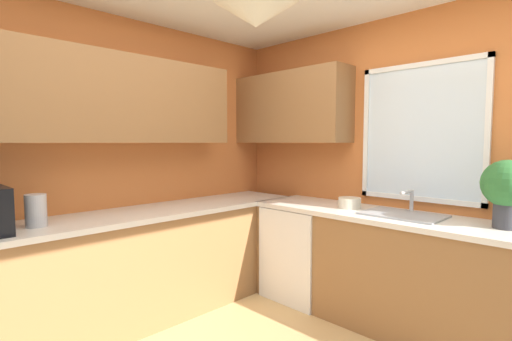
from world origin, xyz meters
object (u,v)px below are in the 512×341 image
kettle (36,210)px  potted_plant (507,187)px  sink_assembly (403,214)px  dishwasher (304,251)px  bowl (350,203)px

kettle → potted_plant: size_ratio=0.48×
sink_assembly → potted_plant: bearing=3.8°
dishwasher → bowl: 0.69m
kettle → sink_assembly: kettle is taller
kettle → potted_plant: (2.22, 2.15, 0.16)m
dishwasher → potted_plant: bearing=2.9°
sink_assembly → potted_plant: 0.71m
dishwasher → bowl: (0.46, 0.03, 0.51)m
kettle → potted_plant: potted_plant is taller
dishwasher → potted_plant: potted_plant is taller
bowl → sink_assembly: bearing=0.8°
dishwasher → bowl: size_ratio=4.49×
sink_assembly → bowl: 0.46m
kettle → bowl: bearing=62.3°
kettle → dishwasher: bearing=72.8°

